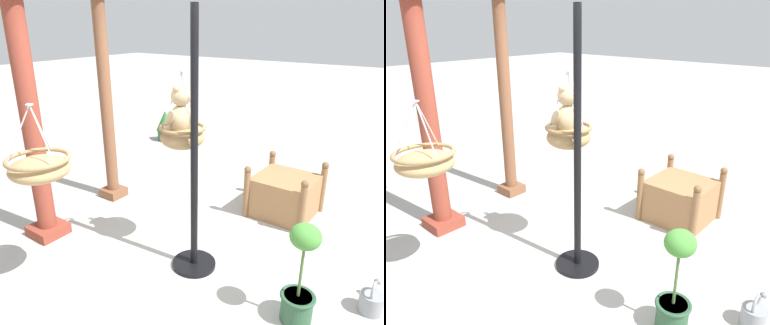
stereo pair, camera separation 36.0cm
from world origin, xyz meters
TOP-DOWN VIEW (x-y plane):
  - ground_plane at (0.00, 0.00)m, footprint 40.00×40.00m
  - display_pole_central at (-0.20, -0.09)m, footprint 0.44×0.44m
  - hanging_basket_with_teddy at (-0.05, 0.16)m, footprint 0.46×0.46m
  - teddy_bear at (-0.05, 0.18)m, footprint 0.34×0.30m
  - hanging_basket_left_high at (-1.23, 0.74)m, footprint 0.52×0.52m
  - greenhouse_pillar_left at (0.44, 1.78)m, footprint 0.31×0.31m
  - greenhouse_pillar_right at (-0.71, 1.64)m, footprint 0.39×0.39m
  - wooden_planter_box at (1.37, -0.40)m, footprint 0.81×0.82m
  - potted_plant_fern_front at (2.93, 2.87)m, footprint 0.36×0.36m
  - potted_plant_tall_leafy at (-0.31, -1.20)m, footprint 0.29×0.29m
  - watering_can at (0.17, -1.69)m, footprint 0.35×0.20m

SIDE VIEW (x-z plane):
  - ground_plane at x=0.00m, z-range 0.00..0.00m
  - watering_can at x=0.17m, z-range -0.05..0.25m
  - wooden_planter_box at x=1.37m, z-range -0.06..0.62m
  - potted_plant_fern_front at x=2.93m, z-range 0.01..0.64m
  - potted_plant_tall_leafy at x=-0.31m, z-range -0.06..0.85m
  - display_pole_central at x=-0.20m, z-range -0.47..2.06m
  - hanging_basket_left_high at x=-1.23m, z-range 0.90..1.54m
  - hanging_basket_with_teddy at x=-0.05m, z-range 0.93..1.68m
  - greenhouse_pillar_right at x=-0.71m, z-range -0.05..2.66m
  - greenhouse_pillar_left at x=0.44m, z-range -0.05..2.70m
  - teddy_bear at x=-0.05m, z-range 1.28..1.77m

